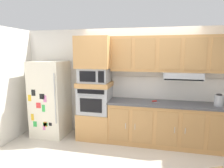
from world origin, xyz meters
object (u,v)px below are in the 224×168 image
object	(u,v)px
built_in_oven	(95,100)
electric_kettle	(219,100)
refrigerator	(50,99)
screwdriver	(155,101)
microwave	(95,75)

from	to	relation	value
built_in_oven	electric_kettle	distance (m)	2.56
refrigerator	electric_kettle	bearing A→B (deg)	0.32
built_in_oven	screwdriver	distance (m)	1.33
refrigerator	electric_kettle	xyz separation A→B (m)	(3.64, 0.02, 0.15)
refrigerator	screwdriver	bearing A→B (deg)	2.01
built_in_oven	microwave	world-z (taller)	microwave
refrigerator	built_in_oven	xyz separation A→B (m)	(1.09, 0.07, 0.02)
refrigerator	built_in_oven	bearing A→B (deg)	3.58
microwave	electric_kettle	size ratio (longest dim) A/B	2.68
built_in_oven	electric_kettle	bearing A→B (deg)	-1.06
refrigerator	microwave	bearing A→B (deg)	3.57
refrigerator	electric_kettle	size ratio (longest dim) A/B	7.33
microwave	screwdriver	bearing A→B (deg)	0.72
microwave	built_in_oven	bearing A→B (deg)	179.23
built_in_oven	screwdriver	size ratio (longest dim) A/B	4.33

